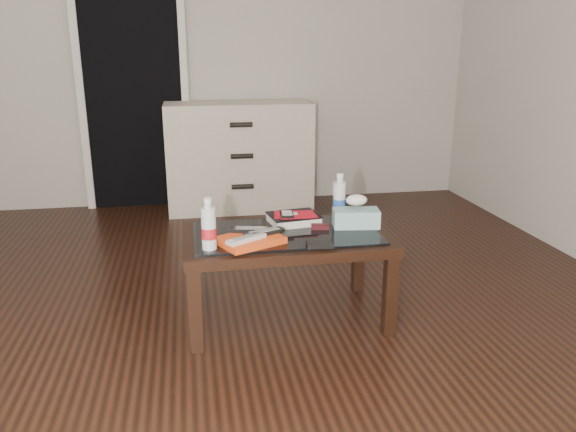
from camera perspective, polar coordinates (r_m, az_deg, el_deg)
name	(u,v)px	position (r m, az deg, el deg)	size (l,w,h in m)	color
ground	(193,337)	(2.79, -9.65, -12.07)	(5.00, 5.00, 0.00)	black
doorway	(133,86)	(4.95, -15.44, 12.59)	(0.90, 0.08, 2.07)	black
coffee_table	(286,244)	(2.79, -0.22, -2.88)	(1.00, 0.60, 0.46)	black
dresser	(239,156)	(4.78, -5.00, 6.06)	(1.20, 0.53, 0.90)	beige
magazines	(250,240)	(2.62, -3.88, -2.45)	(0.28, 0.21, 0.03)	#E04715
remote_silver	(246,238)	(2.56, -4.26, -2.29)	(0.20, 0.05, 0.02)	silver
remote_black_front	(264,232)	(2.64, -2.44, -1.66)	(0.20, 0.05, 0.02)	black
remote_black_back	(251,230)	(2.68, -3.78, -1.39)	(0.20, 0.05, 0.02)	black
textbook	(294,219)	(2.90, 0.58, -0.27)	(0.25, 0.20, 0.05)	black
dvd_mailers	(293,214)	(2.89, 0.46, 0.19)	(0.19, 0.14, 0.01)	#B40C1B
ipod	(287,214)	(2.85, -0.10, 0.19)	(0.06, 0.10, 0.02)	black
flip_phone	(320,227)	(2.82, 3.29, -1.09)	(0.09, 0.05, 0.02)	black
wallet	(320,245)	(2.57, 3.25, -2.91)	(0.12, 0.07, 0.02)	black
water_bottle_left	(209,224)	(2.53, -8.07, -0.78)	(0.07, 0.07, 0.24)	silver
water_bottle_right	(339,195)	(2.99, 5.24, 2.10)	(0.07, 0.07, 0.24)	silver
tissue_box	(356,218)	(2.86, 6.91, -0.21)	(0.23, 0.12, 0.09)	teal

